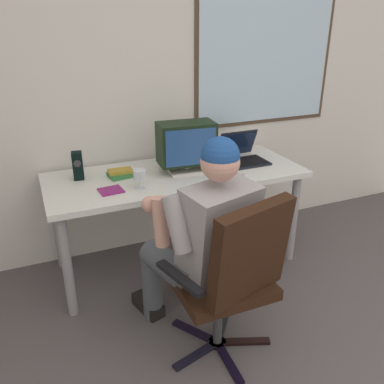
{
  "coord_description": "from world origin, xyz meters",
  "views": [
    {
      "loc": [
        -1.14,
        -0.37,
        1.72
      ],
      "look_at": [
        -0.29,
        1.64,
        0.77
      ],
      "focal_mm": 37.73,
      "sensor_mm": 36.0,
      "label": 1
    }
  ],
  "objects_px": {
    "laptop": "(242,153)",
    "book_stack": "(122,173)",
    "person_seated": "(203,236)",
    "desk_speaker": "(78,166)",
    "crt_monitor": "(186,144)",
    "desk": "(176,184)",
    "cd_case": "(111,190)",
    "office_chair": "(233,272)",
    "wine_glass": "(140,176)"
  },
  "relations": [
    {
      "from": "person_seated",
      "to": "book_stack",
      "type": "height_order",
      "value": "person_seated"
    },
    {
      "from": "crt_monitor",
      "to": "book_stack",
      "type": "relative_size",
      "value": 2.03
    },
    {
      "from": "office_chair",
      "to": "wine_glass",
      "type": "relative_size",
      "value": 7.51
    },
    {
      "from": "laptop",
      "to": "cd_case",
      "type": "bearing_deg",
      "value": -169.35
    },
    {
      "from": "person_seated",
      "to": "laptop",
      "type": "distance_m",
      "value": 1.03
    },
    {
      "from": "book_stack",
      "to": "desk",
      "type": "bearing_deg",
      "value": -12.3
    },
    {
      "from": "laptop",
      "to": "crt_monitor",
      "type": "bearing_deg",
      "value": -174.3
    },
    {
      "from": "laptop",
      "to": "book_stack",
      "type": "bearing_deg",
      "value": 177.99
    },
    {
      "from": "crt_monitor",
      "to": "desk_speaker",
      "type": "xyz_separation_m",
      "value": [
        -0.71,
        0.14,
        -0.1
      ]
    },
    {
      "from": "person_seated",
      "to": "desk_speaker",
      "type": "relative_size",
      "value": 6.54
    },
    {
      "from": "desk",
      "to": "wine_glass",
      "type": "distance_m",
      "value": 0.4
    },
    {
      "from": "desk",
      "to": "crt_monitor",
      "type": "xyz_separation_m",
      "value": [
        0.08,
        0.0,
        0.28
      ]
    },
    {
      "from": "person_seated",
      "to": "laptop",
      "type": "bearing_deg",
      "value": 49.32
    },
    {
      "from": "laptop",
      "to": "book_stack",
      "type": "distance_m",
      "value": 0.91
    },
    {
      "from": "office_chair",
      "to": "cd_case",
      "type": "relative_size",
      "value": 6.22
    },
    {
      "from": "desk",
      "to": "desk_speaker",
      "type": "bearing_deg",
      "value": 167.42
    },
    {
      "from": "book_stack",
      "to": "cd_case",
      "type": "distance_m",
      "value": 0.26
    },
    {
      "from": "laptop",
      "to": "book_stack",
      "type": "height_order",
      "value": "laptop"
    },
    {
      "from": "cd_case",
      "to": "desk_speaker",
      "type": "bearing_deg",
      "value": 117.27
    },
    {
      "from": "laptop",
      "to": "desk_speaker",
      "type": "height_order",
      "value": "laptop"
    },
    {
      "from": "laptop",
      "to": "desk_speaker",
      "type": "xyz_separation_m",
      "value": [
        -1.18,
        0.09,
        0.04
      ]
    },
    {
      "from": "book_stack",
      "to": "office_chair",
      "type": "bearing_deg",
      "value": -74.31
    },
    {
      "from": "wine_glass",
      "to": "cd_case",
      "type": "xyz_separation_m",
      "value": [
        -0.18,
        0.04,
        -0.08
      ]
    },
    {
      "from": "desk",
      "to": "office_chair",
      "type": "xyz_separation_m",
      "value": [
        -0.07,
        -0.97,
        -0.1
      ]
    },
    {
      "from": "desk",
      "to": "book_stack",
      "type": "distance_m",
      "value": 0.39
    },
    {
      "from": "desk_speaker",
      "to": "book_stack",
      "type": "relative_size",
      "value": 0.94
    },
    {
      "from": "cd_case",
      "to": "office_chair",
      "type": "bearing_deg",
      "value": -63.06
    },
    {
      "from": "crt_monitor",
      "to": "desk_speaker",
      "type": "height_order",
      "value": "crt_monitor"
    },
    {
      "from": "person_seated",
      "to": "desk_speaker",
      "type": "xyz_separation_m",
      "value": [
        -0.51,
        0.87,
        0.18
      ]
    },
    {
      "from": "book_stack",
      "to": "wine_glass",
      "type": "bearing_deg",
      "value": -78.51
    },
    {
      "from": "wine_glass",
      "to": "book_stack",
      "type": "distance_m",
      "value": 0.27
    },
    {
      "from": "office_chair",
      "to": "desk_speaker",
      "type": "bearing_deg",
      "value": 117.03
    },
    {
      "from": "laptop",
      "to": "wine_glass",
      "type": "bearing_deg",
      "value": -164.91
    },
    {
      "from": "desk",
      "to": "crt_monitor",
      "type": "relative_size",
      "value": 4.42
    },
    {
      "from": "crt_monitor",
      "to": "laptop",
      "type": "distance_m",
      "value": 0.49
    },
    {
      "from": "wine_glass",
      "to": "book_stack",
      "type": "xyz_separation_m",
      "value": [
        -0.05,
        0.26,
        -0.07
      ]
    },
    {
      "from": "desk_speaker",
      "to": "cd_case",
      "type": "xyz_separation_m",
      "value": [
        0.15,
        -0.29,
        -0.09
      ]
    },
    {
      "from": "wine_glass",
      "to": "laptop",
      "type": "bearing_deg",
      "value": 15.09
    },
    {
      "from": "office_chair",
      "to": "cd_case",
      "type": "height_order",
      "value": "office_chair"
    },
    {
      "from": "person_seated",
      "to": "office_chair",
      "type": "bearing_deg",
      "value": -76.48
    },
    {
      "from": "crt_monitor",
      "to": "cd_case",
      "type": "bearing_deg",
      "value": -165.4
    },
    {
      "from": "desk",
      "to": "person_seated",
      "type": "bearing_deg",
      "value": -99.83
    },
    {
      "from": "wine_glass",
      "to": "cd_case",
      "type": "height_order",
      "value": "wine_glass"
    },
    {
      "from": "crt_monitor",
      "to": "person_seated",
      "type": "bearing_deg",
      "value": -105.56
    },
    {
      "from": "office_chair",
      "to": "crt_monitor",
      "type": "relative_size",
      "value": 2.4
    },
    {
      "from": "desk",
      "to": "cd_case",
      "type": "bearing_deg",
      "value": -163.32
    },
    {
      "from": "laptop",
      "to": "office_chair",
      "type": "bearing_deg",
      "value": -120.93
    },
    {
      "from": "office_chair",
      "to": "laptop",
      "type": "distance_m",
      "value": 1.21
    },
    {
      "from": "desk",
      "to": "person_seated",
      "type": "relative_size",
      "value": 1.46
    },
    {
      "from": "desk",
      "to": "desk_speaker",
      "type": "relative_size",
      "value": 9.53
    }
  ]
}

